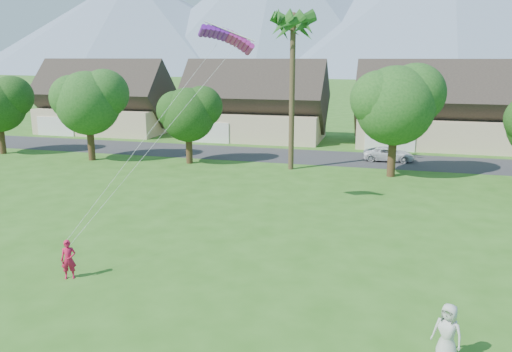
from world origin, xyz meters
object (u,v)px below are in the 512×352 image
(watcher, at_px, (447,333))
(parked_car, at_px, (389,154))
(kite_flyer, at_px, (69,259))
(parafoil_kite, at_px, (227,36))

(watcher, height_order, parked_car, watcher)
(kite_flyer, relative_size, parked_car, 0.38)
(parked_car, bearing_deg, watcher, -178.89)
(watcher, bearing_deg, kite_flyer, -159.55)
(parked_car, bearing_deg, kite_flyer, 153.47)
(watcher, xyz_separation_m, parked_car, (-1.99, 30.60, -0.32))
(parked_car, bearing_deg, parafoil_kite, 151.84)
(kite_flyer, xyz_separation_m, parked_car, (12.63, 28.49, -0.23))
(watcher, height_order, parafoil_kite, parafoil_kite)
(watcher, distance_m, parked_car, 30.67)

